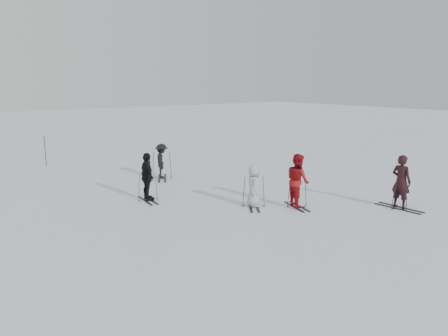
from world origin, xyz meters
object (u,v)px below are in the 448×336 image
skier_red (298,181)px  skier_uphill_far (162,162)px  skier_grey (254,186)px  skier_uphill_left (147,177)px  skier_near_dark (401,182)px  piste_marker (45,151)px

skier_red → skier_uphill_far: bearing=30.7°
skier_grey → skier_uphill_left: size_ratio=0.83×
skier_uphill_left → skier_uphill_far: (2.39, 3.17, -0.11)m
skier_near_dark → skier_red: (-2.86, 2.40, 0.00)m
skier_near_dark → piste_marker: skier_near_dark is taller
skier_red → skier_grey: size_ratio=1.27×
skier_grey → piste_marker: 13.40m
skier_uphill_left → skier_uphill_far: bearing=-29.4°
skier_grey → skier_uphill_left: (-2.75, 3.12, 0.16)m
skier_grey → skier_uphill_left: skier_uphill_left is taller
skier_near_dark → skier_grey: skier_near_dark is taller
skier_red → skier_grey: 1.63m
skier_uphill_far → piste_marker: size_ratio=0.97×
skier_uphill_left → piste_marker: 9.75m
skier_uphill_far → piste_marker: bearing=58.6°
skier_red → skier_uphill_left: 5.76m
skier_uphill_far → skier_grey: bearing=-147.1°
skier_red → piste_marker: size_ratio=1.15×
piste_marker → skier_uphill_far: bearing=-61.0°
piste_marker → skier_grey: bearing=-72.8°
skier_red → piste_marker: bearing=38.9°
skier_red → skier_near_dark: bearing=-111.9°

